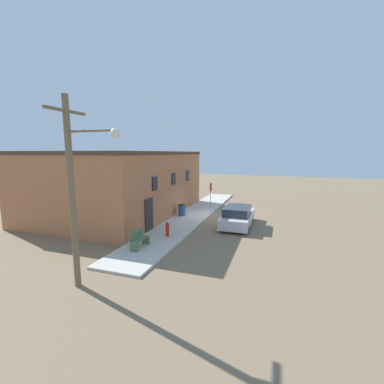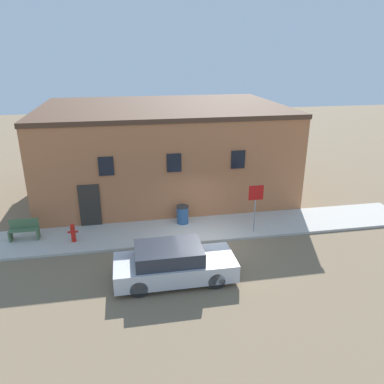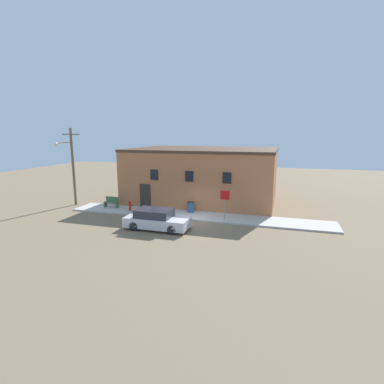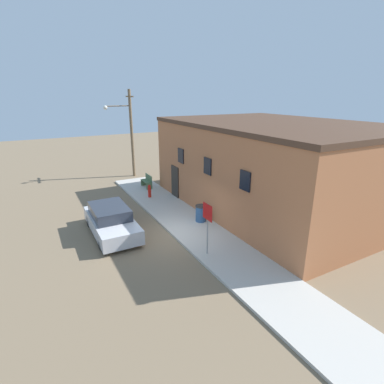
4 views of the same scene
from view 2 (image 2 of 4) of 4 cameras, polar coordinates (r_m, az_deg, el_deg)
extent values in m
plane|color=#7A664C|center=(16.97, 1.74, -7.84)|extent=(80.00, 80.00, 0.00)
cube|color=#BCB7AD|center=(18.09, 0.86, -5.70)|extent=(21.42, 2.65, 0.12)
cube|color=#B26B42|center=(22.74, -4.36, 6.30)|extent=(13.72, 9.40, 4.94)
cube|color=#4C3323|center=(22.24, -4.55, 12.78)|extent=(13.82, 9.50, 0.24)
cube|color=black|center=(17.93, -12.96, 3.84)|extent=(0.70, 0.08, 0.90)
cube|color=black|center=(18.05, -2.75, 4.47)|extent=(0.70, 0.08, 0.90)
cube|color=black|center=(18.73, 7.03, 4.93)|extent=(0.70, 0.08, 0.90)
cube|color=#2D2823|center=(18.64, -15.28, -2.14)|extent=(1.00, 0.08, 2.20)
cylinder|color=red|center=(17.54, -17.65, -6.13)|extent=(0.21, 0.21, 0.72)
sphere|color=red|center=(17.37, -17.80, -4.92)|extent=(0.19, 0.19, 0.19)
cylinder|color=red|center=(17.52, -18.21, -5.84)|extent=(0.11, 0.09, 0.09)
cylinder|color=red|center=(17.47, -17.17, -5.79)|extent=(0.11, 0.09, 0.09)
cylinder|color=gray|center=(17.55, 9.56, -2.53)|extent=(0.06, 0.06, 2.30)
cube|color=red|center=(17.23, 9.74, -0.12)|extent=(0.70, 0.02, 0.70)
cube|color=#4C6B47|center=(18.71, -25.92, -6.04)|extent=(0.08, 0.44, 0.46)
cube|color=#4C6B47|center=(18.41, -22.38, -5.90)|extent=(0.08, 0.44, 0.46)
cube|color=#4C6B47|center=(18.45, -24.27, -5.28)|extent=(1.26, 0.44, 0.04)
cube|color=#4C6B47|center=(18.53, -24.25, -4.35)|extent=(1.26, 0.04, 0.43)
cylinder|color=#2D517F|center=(18.44, -1.45, -3.52)|extent=(0.57, 0.57, 0.84)
cylinder|color=#2D2D2D|center=(18.26, -1.46, -2.24)|extent=(0.60, 0.60, 0.06)
cylinder|color=black|center=(15.33, 2.18, -9.83)|extent=(0.64, 0.20, 0.64)
cylinder|color=black|center=(13.95, 3.72, -13.29)|extent=(0.64, 0.20, 0.64)
cylinder|color=black|center=(15.05, -8.43, -10.71)|extent=(0.64, 0.20, 0.64)
cylinder|color=black|center=(13.63, -8.11, -14.38)|extent=(0.64, 0.20, 0.64)
cube|color=silver|center=(14.31, -2.63, -11.35)|extent=(4.50, 1.89, 0.68)
cube|color=#282D38|center=(13.97, -3.60, -9.30)|extent=(2.47, 1.66, 0.55)
camera|label=1|loc=(18.86, -68.15, -1.79)|focal=24.00mm
camera|label=3|loc=(11.84, 109.58, -15.04)|focal=28.00mm
camera|label=4|loc=(18.04, 50.18, 9.12)|focal=28.00mm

